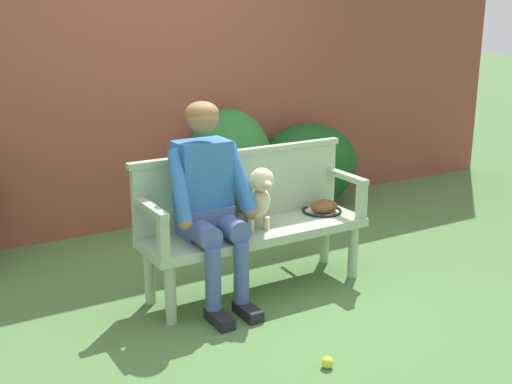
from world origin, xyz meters
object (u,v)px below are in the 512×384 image
object	(u,v)px
person_seated	(208,196)
tennis_racket	(320,210)
dog_on_bench	(255,197)
tennis_ball	(327,362)
baseball_glove	(324,206)
garden_bench	(256,237)

from	to	relation	value
person_seated	tennis_racket	size ratio (longest dim) A/B	2.32
dog_on_bench	tennis_ball	bearing A→B (deg)	-99.82
tennis_racket	tennis_ball	bearing A→B (deg)	-123.95
tennis_racket	dog_on_bench	bearing A→B (deg)	-172.53
dog_on_bench	tennis_racket	size ratio (longest dim) A/B	0.77
person_seated	dog_on_bench	size ratio (longest dim) A/B	3.00
person_seated	dog_on_bench	bearing A→B (deg)	2.03
dog_on_bench	baseball_glove	bearing A→B (deg)	3.11
tennis_ball	dog_on_bench	bearing A→B (deg)	80.18
garden_bench	baseball_glove	xyz separation A→B (m)	(0.60, 0.04, 0.11)
person_seated	dog_on_bench	world-z (taller)	person_seated
person_seated	baseball_glove	bearing A→B (deg)	2.71
tennis_racket	tennis_ball	distance (m)	1.46
garden_bench	tennis_racket	bearing A→B (deg)	8.04
person_seated	tennis_ball	xyz separation A→B (m)	(0.17, -1.07, -0.69)
person_seated	tennis_racket	distance (m)	0.99
dog_on_bench	tennis_racket	world-z (taller)	dog_on_bench
dog_on_bench	baseball_glove	xyz separation A→B (m)	(0.60, 0.03, -0.17)
tennis_racket	baseball_glove	bearing A→B (deg)	-82.23
tennis_ball	garden_bench	bearing A→B (deg)	80.01
tennis_ball	tennis_racket	bearing A→B (deg)	56.05
person_seated	tennis_ball	bearing A→B (deg)	-81.14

